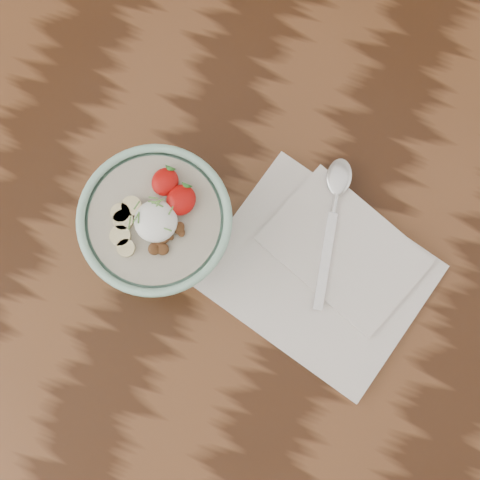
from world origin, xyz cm
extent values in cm
cube|color=black|center=(0.00, 0.00, 73.00)|extent=(160.00, 90.00, 4.00)
cylinder|color=#4C2D19|center=(-72.00, 37.00, 35.50)|extent=(7.00, 7.00, 71.00)
cylinder|color=#93C6B0|center=(-21.62, -3.09, 75.57)|extent=(7.96, 7.96, 1.14)
torus|color=#93C6B0|center=(-21.62, -3.09, 84.86)|extent=(18.11, 18.11, 1.04)
cylinder|color=beige|center=(-21.62, -3.09, 84.29)|extent=(15.36, 15.36, 0.95)
ellipsoid|color=white|center=(-21.18, -3.38, 85.73)|extent=(5.00, 5.00, 2.75)
ellipsoid|color=#AB0A07|center=(-19.45, 0.00, 85.69)|extent=(3.37, 3.70, 1.85)
cone|color=#286623|center=(-19.45, 1.52, 85.99)|extent=(1.40, 1.03, 1.52)
ellipsoid|color=#AB0A07|center=(-22.01, 1.33, 85.62)|extent=(3.10, 3.41, 1.71)
cone|color=#286623|center=(-22.01, 2.72, 85.92)|extent=(1.40, 1.03, 1.52)
cylinder|color=beige|center=(-24.40, -6.36, 85.17)|extent=(2.41, 2.41, 0.70)
cylinder|color=beige|center=(-24.82, -4.54, 85.17)|extent=(2.36, 2.36, 0.70)
cylinder|color=beige|center=(-25.43, -3.88, 85.17)|extent=(2.25, 2.25, 0.70)
cylinder|color=beige|center=(-23.22, -7.43, 85.17)|extent=(2.05, 2.05, 0.70)
cylinder|color=beige|center=(-24.56, -2.68, 85.17)|extent=(2.38, 2.38, 0.70)
ellipsoid|color=#59331A|center=(-20.18, -6.33, 85.27)|extent=(1.98, 1.97, 1.02)
ellipsoid|color=#59331A|center=(-20.43, -5.19, 85.26)|extent=(1.56, 1.73, 0.87)
ellipsoid|color=#59331A|center=(-18.49, -3.04, 85.30)|extent=(1.28, 1.55, 0.80)
ellipsoid|color=#59331A|center=(-19.32, -5.99, 85.28)|extent=(1.74, 1.66, 0.75)
ellipsoid|color=#59331A|center=(-20.28, -4.67, 85.31)|extent=(1.99, 1.90, 1.00)
ellipsoid|color=#59331A|center=(-18.08, -3.40, 85.17)|extent=(1.37, 1.46, 0.63)
ellipsoid|color=#59331A|center=(-19.50, -3.28, 85.20)|extent=(1.49, 1.54, 0.82)
ellipsoid|color=#59331A|center=(-19.95, -5.51, 85.19)|extent=(1.42, 1.52, 0.92)
ellipsoid|color=#59331A|center=(-19.13, -4.26, 85.17)|extent=(1.43, 1.37, 0.70)
ellipsoid|color=#59331A|center=(-19.76, -4.72, 85.31)|extent=(1.97, 2.02, 1.21)
cylinder|color=#558639|center=(-22.06, -1.52, 86.77)|extent=(1.30, 0.56, 0.23)
cylinder|color=#558639|center=(-19.88, -1.77, 86.77)|extent=(0.29, 1.10, 0.22)
cylinder|color=#558639|center=(-22.27, -1.12, 86.77)|extent=(1.11, 0.40, 0.22)
cylinder|color=#558639|center=(-21.56, -4.12, 86.77)|extent=(1.06, 0.43, 0.22)
cylinder|color=#558639|center=(-21.55, -1.81, 86.77)|extent=(0.52, 1.69, 0.24)
cylinder|color=#558639|center=(-21.66, -1.31, 86.77)|extent=(1.26, 1.07, 0.23)
cylinder|color=#558639|center=(-22.94, -3.84, 86.77)|extent=(0.63, 1.30, 0.23)
cylinder|color=#558639|center=(-21.37, -1.65, 86.77)|extent=(1.09, 0.23, 0.22)
cylinder|color=#558639|center=(-23.69, -2.61, 86.77)|extent=(0.42, 1.16, 0.22)
cylinder|color=#558639|center=(-19.59, -3.90, 86.77)|extent=(1.44, 0.20, 0.23)
cylinder|color=#558639|center=(-23.63, -4.79, 86.77)|extent=(0.57, 1.50, 0.23)
cylinder|color=#558639|center=(-23.22, -4.03, 86.77)|extent=(0.34, 1.18, 0.22)
cube|color=silver|center=(-1.28, -0.64, 75.50)|extent=(30.51, 26.86, 1.01)
cube|color=silver|center=(0.74, 3.38, 76.31)|extent=(22.44, 18.85, 0.60)
cube|color=silver|center=(-1.02, 1.08, 76.80)|extent=(3.63, 12.57, 0.38)
cylinder|color=silver|center=(-2.57, 8.85, 76.99)|extent=(1.39, 3.37, 0.77)
ellipsoid|color=silver|center=(-3.18, 11.94, 77.13)|extent=(4.26, 5.58, 1.04)
camera|label=1|loc=(-6.59, -14.15, 160.20)|focal=50.00mm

